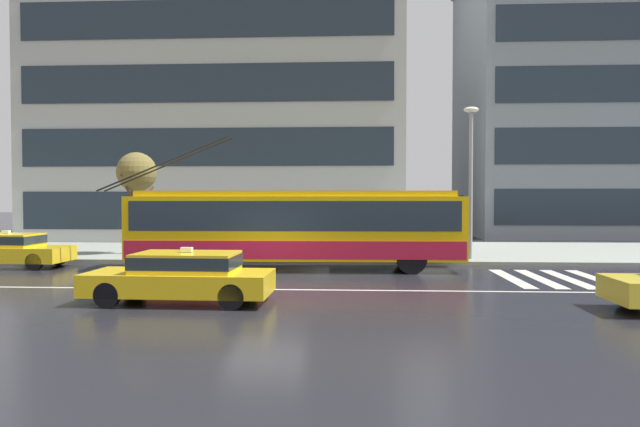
% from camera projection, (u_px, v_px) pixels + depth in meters
% --- Properties ---
extents(ground_plane, '(160.00, 160.00, 0.00)m').
position_uv_depth(ground_plane, '(264.00, 283.00, 17.68)').
color(ground_plane, black).
extents(sidewalk_slab, '(80.00, 10.00, 0.14)m').
position_uv_depth(sidewalk_slab, '(296.00, 251.00, 27.67)').
color(sidewalk_slab, gray).
rests_on(sidewalk_slab, ground_plane).
extents(crosswalk_stripe_edge_near, '(0.44, 4.40, 0.01)m').
position_uv_depth(crosswalk_stripe_edge_near, '(511.00, 278.00, 18.74)').
color(crosswalk_stripe_edge_near, beige).
rests_on(crosswalk_stripe_edge_near, ground_plane).
extents(crosswalk_stripe_inner_a, '(0.44, 4.40, 0.01)m').
position_uv_depth(crosswalk_stripe_inner_a, '(539.00, 278.00, 18.69)').
color(crosswalk_stripe_inner_a, beige).
rests_on(crosswalk_stripe_inner_a, ground_plane).
extents(crosswalk_stripe_center, '(0.44, 4.40, 0.01)m').
position_uv_depth(crosswalk_stripe_center, '(568.00, 279.00, 18.64)').
color(crosswalk_stripe_center, beige).
rests_on(crosswalk_stripe_center, ground_plane).
extents(crosswalk_stripe_inner_b, '(0.44, 4.40, 0.01)m').
position_uv_depth(crosswalk_stripe_inner_b, '(596.00, 279.00, 18.59)').
color(crosswalk_stripe_inner_b, beige).
rests_on(crosswalk_stripe_inner_b, ground_plane).
extents(lane_centre_line, '(72.00, 0.14, 0.01)m').
position_uv_depth(lane_centre_line, '(258.00, 289.00, 16.49)').
color(lane_centre_line, silver).
rests_on(lane_centre_line, ground_plane).
extents(trolleybus, '(13.24, 2.77, 4.86)m').
position_uv_depth(trolleybus, '(297.00, 226.00, 21.00)').
color(trolleybus, '#E5AE08').
rests_on(trolleybus, ground_plane).
extents(taxi_oncoming_near, '(4.60, 1.93, 1.39)m').
position_uv_depth(taxi_oncoming_near, '(182.00, 275.00, 14.37)').
color(taxi_oncoming_near, yellow).
rests_on(taxi_oncoming_near, ground_plane).
extents(taxi_queued_behind_bus, '(4.30, 1.89, 1.39)m').
position_uv_depth(taxi_queued_behind_bus, '(9.00, 249.00, 21.64)').
color(taxi_queued_behind_bus, yellow).
rests_on(taxi_queued_behind_bus, ground_plane).
extents(bus_shelter, '(3.89, 1.65, 2.48)m').
position_uv_depth(bus_shelter, '(286.00, 212.00, 24.86)').
color(bus_shelter, gray).
rests_on(bus_shelter, sidewalk_slab).
extents(pedestrian_at_shelter, '(1.38, 1.38, 1.95)m').
position_uv_depth(pedestrian_at_shelter, '(388.00, 219.00, 24.40)').
color(pedestrian_at_shelter, '#23364A').
rests_on(pedestrian_at_shelter, sidewalk_slab).
extents(pedestrian_approaching_curb, '(1.58, 1.58, 2.02)m').
position_uv_depth(pedestrian_approaching_curb, '(211.00, 216.00, 25.76)').
color(pedestrian_approaching_curb, black).
rests_on(pedestrian_approaching_curb, sidewalk_slab).
extents(street_lamp, '(0.60, 0.32, 6.14)m').
position_uv_depth(street_lamp, '(471.00, 168.00, 23.27)').
color(street_lamp, gray).
rests_on(street_lamp, sidewalk_slab).
extents(street_tree_bare, '(1.74, 1.77, 4.47)m').
position_uv_depth(street_tree_bare, '(137.00, 174.00, 25.28)').
color(street_tree_bare, brown).
rests_on(street_tree_bare, sidewalk_slab).
extents(office_tower_corner_left, '(22.04, 12.97, 28.18)m').
position_uv_depth(office_tower_corner_left, '(229.00, 21.00, 37.38)').
color(office_tower_corner_left, '#ABADA7').
rests_on(office_tower_corner_left, ground_plane).
extents(office_tower_corner_right, '(18.58, 12.16, 19.05)m').
position_uv_depth(office_tower_corner_right, '(599.00, 99.00, 40.45)').
color(office_tower_corner_right, gray).
rests_on(office_tower_corner_right, ground_plane).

